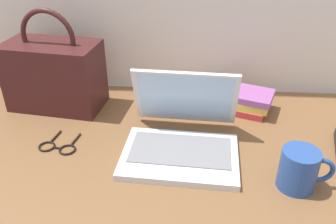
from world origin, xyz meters
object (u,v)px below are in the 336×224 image
(laptop, at_px, (182,135))
(handbag, at_px, (55,74))
(book_stack, at_px, (239,99))
(eyeglasses, at_px, (58,147))
(coffee_mug, at_px, (300,169))

(laptop, distance_m, handbag, 0.48)
(laptop, height_order, book_stack, laptop)
(eyeglasses, height_order, handbag, handbag)
(eyeglasses, bearing_deg, handbag, 107.92)
(eyeglasses, bearing_deg, book_stack, 26.63)
(coffee_mug, height_order, book_stack, coffee_mug)
(coffee_mug, bearing_deg, handbag, 153.85)
(coffee_mug, xyz_separation_m, handbag, (-0.71, 0.35, 0.06))
(book_stack, bearing_deg, coffee_mug, -74.58)
(coffee_mug, distance_m, eyeglasses, 0.64)
(handbag, relative_size, book_stack, 1.40)
(laptop, distance_m, eyeglasses, 0.35)
(coffee_mug, relative_size, eyeglasses, 1.11)
(laptop, bearing_deg, coffee_mug, -25.19)
(coffee_mug, relative_size, book_stack, 0.55)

